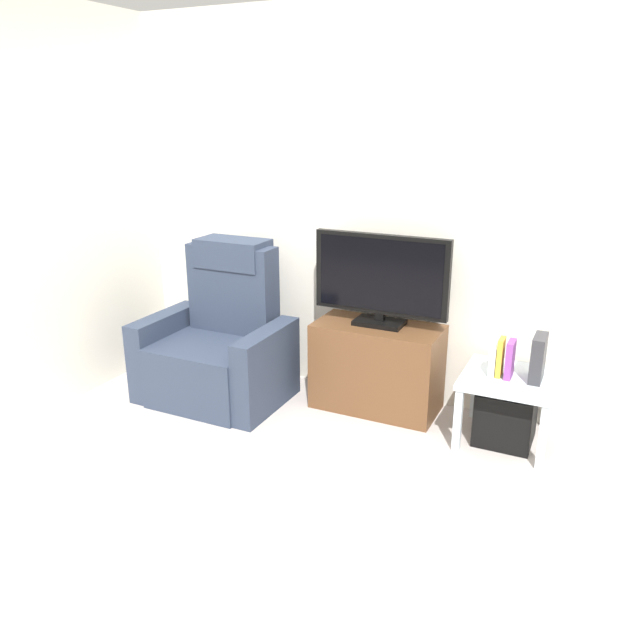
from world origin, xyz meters
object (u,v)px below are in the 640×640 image
at_px(recliner_armchair, 220,345).
at_px(book_leftmost, 494,360).
at_px(side_table, 509,386).
at_px(game_console, 538,358).
at_px(book_middle, 500,357).
at_px(subwoofer_box, 506,415).
at_px(television, 381,278).
at_px(book_rightmost, 510,359).
at_px(tv_stand, 377,367).

bearing_deg(recliner_armchair, book_leftmost, 16.86).
xyz_separation_m(side_table, game_console, (0.15, 0.01, 0.20)).
height_order(recliner_armchair, book_middle, recliner_armchair).
relative_size(recliner_armchair, subwoofer_box, 3.23).
relative_size(side_table, book_leftmost, 2.94).
relative_size(book_leftmost, game_console, 0.68).
relative_size(subwoofer_box, book_middle, 1.43).
bearing_deg(side_table, television, 173.06).
distance_m(side_table, subwoofer_box, 0.19).
bearing_deg(side_table, book_middle, -162.11).
bearing_deg(game_console, book_leftmost, -173.02).
distance_m(subwoofer_box, book_rightmost, 0.37).
bearing_deg(television, book_rightmost, -8.30).
distance_m(subwoofer_box, book_middle, 0.38).
height_order(tv_stand, book_rightmost, book_rightmost).
distance_m(subwoofer_box, book_leftmost, 0.37).
relative_size(tv_stand, side_table, 1.54).
height_order(television, game_console, television).
relative_size(side_table, game_console, 1.98).
xyz_separation_m(tv_stand, subwoofer_box, (0.87, -0.09, -0.13)).
height_order(recliner_armchair, book_rightmost, recliner_armchair).
relative_size(tv_stand, book_middle, 3.55).
bearing_deg(television, side_table, -6.94).
xyz_separation_m(television, subwoofer_box, (0.87, -0.11, -0.74)).
xyz_separation_m(television, book_middle, (0.81, -0.13, -0.36)).
bearing_deg(recliner_armchair, side_table, 17.18).
bearing_deg(recliner_armchair, tv_stand, 25.88).
height_order(tv_stand, book_leftmost, book_leftmost).
bearing_deg(book_rightmost, tv_stand, 172.92).
bearing_deg(book_rightmost, subwoofer_box, 72.26).
relative_size(side_table, book_middle, 2.30).
distance_m(side_table, book_middle, 0.19).
height_order(television, book_middle, television).
relative_size(tv_stand, recliner_armchair, 0.77).
xyz_separation_m(subwoofer_box, book_leftmost, (-0.10, -0.02, 0.35)).
xyz_separation_m(tv_stand, recliner_armchair, (-1.07, -0.27, 0.08)).
distance_m(recliner_armchair, game_console, 2.11).
xyz_separation_m(book_middle, game_console, (0.21, 0.03, 0.02)).
height_order(television, subwoofer_box, television).
bearing_deg(tv_stand, book_middle, -7.56).
relative_size(television, game_console, 3.29).
xyz_separation_m(book_leftmost, book_middle, (0.04, 0.00, 0.03)).
xyz_separation_m(recliner_armchair, subwoofer_box, (1.94, 0.18, -0.21)).
bearing_deg(subwoofer_box, tv_stand, 174.27).
height_order(television, side_table, television).
bearing_deg(side_table, book_leftmost, -168.69).
xyz_separation_m(side_table, book_middle, (-0.06, -0.02, 0.18)).
bearing_deg(book_middle, book_rightmost, 0.00).
bearing_deg(television, recliner_armchair, -165.05).
bearing_deg(subwoofer_box, side_table, -135.00).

